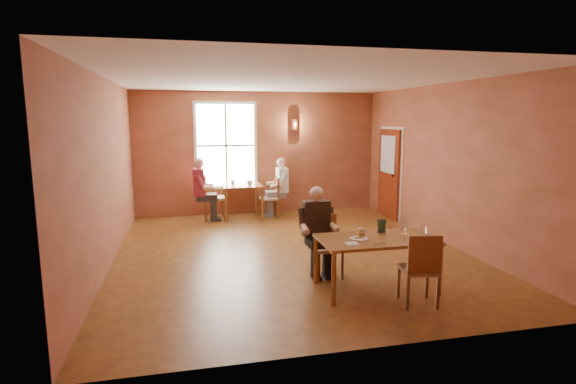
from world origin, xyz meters
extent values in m
cube|color=brown|center=(0.00, 0.00, 0.00)|extent=(6.00, 7.00, 0.01)
cube|color=brown|center=(0.00, 3.50, 1.50)|extent=(6.00, 0.04, 3.00)
cube|color=brown|center=(0.00, -3.50, 1.50)|extent=(6.00, 0.04, 3.00)
cube|color=brown|center=(-3.00, 0.00, 1.50)|extent=(0.04, 7.00, 3.00)
cube|color=brown|center=(3.00, 0.00, 1.50)|extent=(0.04, 7.00, 3.00)
cube|color=white|center=(0.00, 0.00, 3.00)|extent=(6.00, 7.00, 0.04)
cube|color=white|center=(-0.80, 3.45, 1.70)|extent=(1.36, 0.10, 1.96)
cube|color=maroon|center=(2.94, 2.30, 1.05)|extent=(0.12, 1.04, 2.10)
cylinder|color=brown|center=(0.90, 3.40, 2.20)|extent=(0.16, 0.16, 0.28)
cylinder|color=white|center=(0.48, -2.00, 0.75)|extent=(0.32, 0.32, 0.03)
cube|color=tan|center=(0.56, -1.88, 0.79)|extent=(0.09, 0.09, 0.11)
cube|color=#28452F|center=(0.93, -1.74, 0.83)|extent=(0.12, 0.07, 0.19)
cube|color=white|center=(0.66, -2.28, 0.74)|extent=(0.18, 0.03, 0.00)
cube|color=silver|center=(0.31, -2.18, 0.74)|extent=(0.18, 0.18, 0.01)
cube|color=black|center=(1.30, -2.31, 0.74)|extent=(0.12, 0.08, 0.01)
imported|color=white|center=(-0.31, 2.88, 0.86)|extent=(0.16, 0.16, 0.10)
imported|color=silver|center=(-0.69, 3.08, 0.85)|extent=(0.12, 0.12, 0.10)
camera|label=1|loc=(-1.77, -7.52, 2.35)|focal=28.00mm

